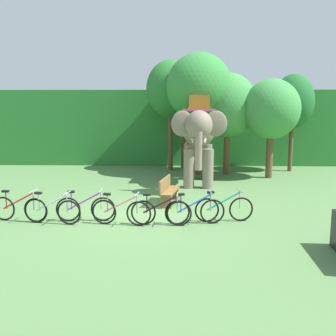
{
  "coord_description": "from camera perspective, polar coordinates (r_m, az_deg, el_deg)",
  "views": [
    {
      "loc": [
        1.21,
        -11.16,
        3.3
      ],
      "look_at": [
        0.89,
        1.0,
        1.3
      ],
      "focal_mm": 40.44,
      "sensor_mm": 36.0,
      "label": 1
    }
  ],
  "objects": [
    {
      "name": "tree_center_left",
      "position": [
        17.91,
        15.32,
        8.51
      ],
      "size": [
        2.57,
        2.57,
        4.52
      ],
      "color": "brown",
      "rests_on": "ground"
    },
    {
      "name": "wooden_bench",
      "position": [
        12.87,
        0.01,
        -3.32
      ],
      "size": [
        0.69,
        1.55,
        0.89
      ],
      "color": "brown",
      "rests_on": "ground"
    },
    {
      "name": "bike_red",
      "position": [
        11.76,
        -21.51,
        -5.68
      ],
      "size": [
        1.7,
        0.52,
        0.92
      ],
      "color": "black",
      "rests_on": "ground"
    },
    {
      "name": "bike_blue",
      "position": [
        10.71,
        4.06,
        -6.47
      ],
      "size": [
        1.7,
        0.52,
        0.92
      ],
      "color": "black",
      "rests_on": "ground"
    },
    {
      "name": "bike_black",
      "position": [
        10.59,
        -1.06,
        -6.64
      ],
      "size": [
        1.71,
        0.52,
        0.92
      ],
      "color": "black",
      "rests_on": "ground"
    },
    {
      "name": "tree_left",
      "position": [
        20.14,
        2.43,
        10.45
      ],
      "size": [
        3.4,
        3.4,
        4.79
      ],
      "color": "brown",
      "rests_on": "ground"
    },
    {
      "name": "bike_purple",
      "position": [
        11.21,
        -12.34,
        -5.95
      ],
      "size": [
        1.71,
        0.52,
        0.92
      ],
      "color": "black",
      "rests_on": "ground"
    },
    {
      "name": "elephant",
      "position": [
        15.71,
        4.68,
        5.3
      ],
      "size": [
        2.09,
        4.18,
        3.78
      ],
      "color": "gray",
      "rests_on": "ground"
    },
    {
      "name": "bike_pink",
      "position": [
        10.69,
        -7.08,
        -6.56
      ],
      "size": [
        1.7,
        0.52,
        0.92
      ],
      "color": "black",
      "rests_on": "ground"
    },
    {
      "name": "ground_plane",
      "position": [
        11.7,
        -4.51,
        -7.08
      ],
      "size": [
        80.0,
        80.0,
        0.0
      ],
      "primitive_type": "plane",
      "color": "#567F47"
    },
    {
      "name": "bike_white",
      "position": [
        11.22,
        -17.07,
        -6.14
      ],
      "size": [
        1.7,
        0.52,
        0.92
      ],
      "color": "black",
      "rests_on": "ground"
    },
    {
      "name": "bike_teal",
      "position": [
        11.04,
        8.43,
        -6.08
      ],
      "size": [
        1.7,
        0.52,
        0.92
      ],
      "color": "black",
      "rests_on": "ground"
    },
    {
      "name": "tree_center_right",
      "position": [
        20.14,
        18.33,
        9.43
      ],
      "size": [
        2.06,
        2.06,
        4.87
      ],
      "color": "brown",
      "rests_on": "ground"
    },
    {
      "name": "tree_far_right",
      "position": [
        19.45,
        0.38,
        11.76
      ],
      "size": [
        2.44,
        2.44,
        5.58
      ],
      "color": "brown",
      "rests_on": "ground"
    },
    {
      "name": "foliage_hedge",
      "position": [
        23.89,
        -1.4,
        6.41
      ],
      "size": [
        36.0,
        6.0,
        4.17
      ],
      "primitive_type": "cube",
      "color": "#28702D",
      "rests_on": "ground"
    },
    {
      "name": "tree_center",
      "position": [
        18.17,
        4.69,
        12.04
      ],
      "size": [
        3.08,
        3.08,
        5.76
      ],
      "color": "brown",
      "rests_on": "ground"
    },
    {
      "name": "tree_right",
      "position": [
        18.41,
        9.01,
        9.23
      ],
      "size": [
        2.78,
        2.78,
        4.85
      ],
      "color": "brown",
      "rests_on": "ground"
    }
  ]
}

